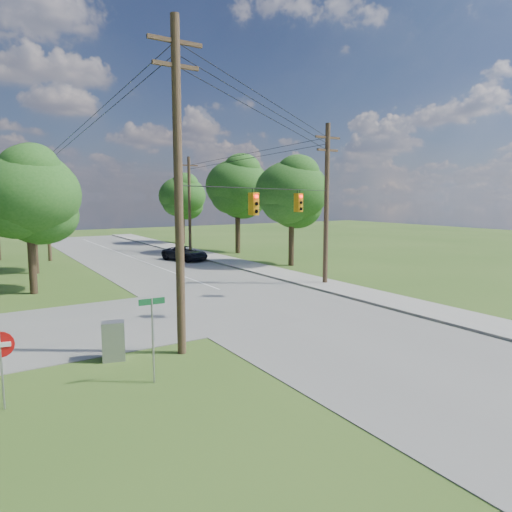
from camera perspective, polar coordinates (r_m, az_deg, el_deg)
ground at (r=19.48m, az=3.99°, el=-9.93°), size 140.00×140.00×0.00m
main_road at (r=24.55m, az=0.87°, el=-6.23°), size 10.00×100.00×0.03m
sidewalk_east at (r=28.65m, az=12.22°, el=-4.33°), size 2.60×100.00×0.12m
pole_sw at (r=16.69m, az=-9.68°, el=8.78°), size 2.00×0.32×12.00m
pole_ne at (r=30.42m, az=8.80°, el=6.69°), size 2.00×0.32×10.50m
pole_north_e at (r=49.21m, az=-8.31°, el=6.53°), size 2.00×0.32×10.00m
pole_north_w at (r=45.41m, az=-24.66°, el=5.88°), size 2.00×0.32×10.00m
power_lines at (r=29.54m, az=-7.07°, el=13.86°), size 13.93×29.62×4.93m
traffic_signals at (r=23.69m, az=2.79°, el=6.66°), size 4.91×3.27×1.05m
tree_w_near at (r=30.16m, az=-26.61°, el=6.86°), size 6.00×6.00×8.40m
tree_w_mid at (r=38.23m, az=-26.36°, el=7.80°), size 6.40×6.40×9.22m
tree_e_near at (r=38.61m, az=4.50°, el=8.04°), size 6.20×6.20×8.81m
tree_e_mid at (r=47.28m, az=-2.32°, el=8.73°), size 6.60×6.60×9.64m
tree_e_far at (r=57.58m, az=-9.19°, el=7.42°), size 5.80×5.80×8.32m
car_main_north at (r=42.20m, az=-8.85°, el=0.33°), size 3.51×5.07×1.29m
control_cabinet at (r=17.28m, az=-17.40°, el=-10.09°), size 0.89×0.74×1.40m
do_not_enter_sign at (r=14.37m, az=-29.32°, el=-10.47°), size 0.72×0.19×2.20m
street_name_sign at (r=14.65m, az=-12.80°, el=-8.93°), size 0.81×0.07×2.71m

